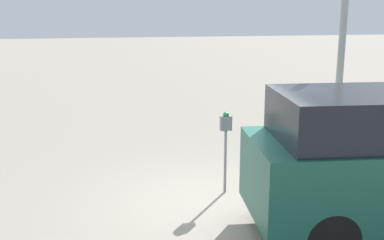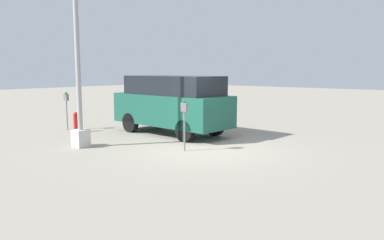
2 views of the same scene
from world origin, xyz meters
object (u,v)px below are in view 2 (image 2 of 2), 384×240
Objects in this scene: parking_meter_near at (184,114)px; lamp_post at (79,94)px; parking_meter_far at (66,102)px; parked_van at (172,103)px; fire_hydrant at (76,122)px.

parking_meter_near is 3.37m from lamp_post.
parked_van is (-3.96, -1.96, 0.07)m from parking_meter_far.
parking_meter_near reaches higher than fire_hydrant.
parking_meter_near is 1.00× the size of parking_meter_far.
lamp_post is at bearing 83.69° from parked_van.
parking_meter_near is 3.03m from parked_van.
lamp_post reaches higher than fire_hydrant.
lamp_post is at bearing 149.57° from fire_hydrant.
parked_van is (2.31, -1.96, 0.07)m from parking_meter_near.
parked_van is at bearing -99.48° from lamp_post.
parking_meter_far is 0.28× the size of lamp_post.
lamp_post reaches higher than parking_meter_near.
parking_meter_far is at bearing -4.47° from parking_meter_near.
parking_meter_near is at bearing 175.53° from parking_meter_far.
fire_hydrant is (5.52, 0.09, -0.73)m from parking_meter_near.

